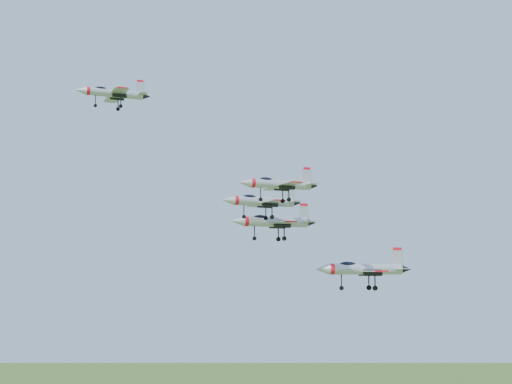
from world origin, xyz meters
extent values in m
cylinder|color=#B2B6C0|center=(-17.22, 10.43, 155.72)|extent=(8.61, 2.72, 1.23)
cone|color=#B2B6C0|center=(-22.25, 9.53, 155.72)|extent=(1.90, 1.51, 1.23)
cone|color=black|center=(-12.37, 11.30, 155.72)|extent=(1.49, 1.26, 1.05)
ellipsoid|color=black|center=(-19.27, 10.06, 156.18)|extent=(2.21, 1.24, 0.78)
cube|color=#B2B6C0|center=(-16.56, 7.86, 155.48)|extent=(2.88, 4.49, 0.13)
cube|color=#B2B6C0|center=(-17.50, 13.08, 155.48)|extent=(2.88, 4.49, 0.13)
cube|color=#B2B6C0|center=(-13.40, 11.12, 157.00)|extent=(1.42, 0.36, 1.99)
cube|color=red|center=(-13.40, 11.12, 158.04)|extent=(1.05, 0.31, 0.33)
cylinder|color=#B2B6C0|center=(3.29, -1.25, 138.55)|extent=(8.95, 2.84, 1.28)
cone|color=#B2B6C0|center=(-1.94, -2.20, 138.55)|extent=(1.97, 1.58, 1.28)
cone|color=black|center=(8.33, -0.33, 138.55)|extent=(1.55, 1.32, 1.09)
ellipsoid|color=black|center=(1.16, -1.63, 139.04)|extent=(2.30, 1.29, 0.81)
cube|color=#B2B6C0|center=(3.98, -3.93, 138.31)|extent=(3.00, 4.67, 0.14)
cube|color=#B2B6C0|center=(2.99, 1.50, 138.31)|extent=(3.00, 4.67, 0.14)
cube|color=#B2B6C0|center=(7.26, -0.53, 139.88)|extent=(1.47, 0.38, 2.07)
cube|color=red|center=(7.26, -0.53, 140.97)|extent=(1.09, 0.33, 0.34)
cylinder|color=#B2B6C0|center=(2.64, -13.40, 139.52)|extent=(7.91, 2.30, 1.13)
cone|color=#B2B6C0|center=(-2.00, -14.11, 139.52)|extent=(1.72, 1.35, 1.13)
cone|color=black|center=(7.11, -12.72, 139.52)|extent=(1.35, 1.13, 0.96)
ellipsoid|color=black|center=(0.75, -13.69, 139.94)|extent=(2.02, 1.09, 0.72)
cube|color=#B2B6C0|center=(3.18, -15.78, 139.30)|extent=(2.56, 4.09, 0.12)
cube|color=#B2B6C0|center=(2.45, -10.97, 139.30)|extent=(2.56, 4.09, 0.12)
cube|color=#B2B6C0|center=(6.17, -12.86, 140.69)|extent=(1.31, 0.30, 1.83)
cube|color=red|center=(6.17, -12.86, 141.65)|extent=(0.96, 0.27, 0.30)
cylinder|color=#B2B6C0|center=(5.83, 2.14, 135.96)|extent=(9.76, 2.50, 1.40)
cone|color=#B2B6C0|center=(0.07, 1.47, 135.96)|extent=(2.08, 1.61, 1.40)
cone|color=black|center=(11.38, 2.79, 135.96)|extent=(1.63, 1.35, 1.19)
ellipsoid|color=black|center=(3.48, 1.87, 136.49)|extent=(2.46, 1.27, 0.89)
cube|color=#B2B6C0|center=(6.39, -0.82, 135.69)|extent=(3.00, 4.98, 0.15)
cube|color=#B2B6C0|center=(5.69, 5.15, 135.69)|extent=(3.00, 4.98, 0.15)
cube|color=#B2B6C0|center=(10.20, 2.65, 137.41)|extent=(1.62, 0.31, 2.26)
cube|color=red|center=(10.20, 2.65, 138.59)|extent=(1.19, 0.29, 0.38)
cylinder|color=#B2B6C0|center=(15.79, -7.28, 129.20)|extent=(10.00, 1.77, 1.44)
cone|color=#B2B6C0|center=(9.81, -7.08, 129.20)|extent=(2.04, 1.50, 1.44)
cone|color=black|center=(21.54, -7.47, 129.20)|extent=(1.59, 1.27, 1.22)
ellipsoid|color=black|center=(13.35, -7.20, 129.74)|extent=(2.47, 1.11, 0.91)
cube|color=#B2B6C0|center=(15.91, -10.38, 128.92)|extent=(2.70, 4.95, 0.15)
cube|color=#B2B6C0|center=(16.11, -4.19, 128.92)|extent=(2.70, 4.95, 0.15)
cube|color=#B2B6C0|center=(20.32, -7.43, 130.69)|extent=(1.66, 0.19, 2.32)
cube|color=red|center=(20.32, -7.43, 131.91)|extent=(1.22, 0.19, 0.39)
camera|label=1|loc=(-18.57, -97.31, 129.01)|focal=50.00mm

